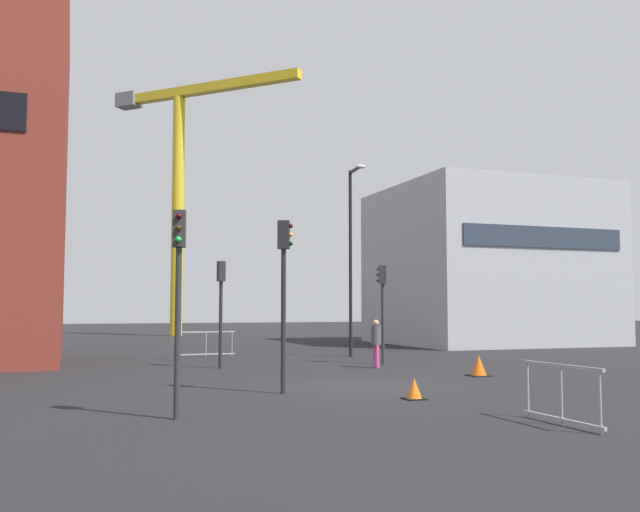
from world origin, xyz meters
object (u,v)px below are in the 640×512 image
at_px(construction_crane, 182,165).
at_px(traffic_light_verge, 221,296).
at_px(traffic_light_median, 179,278).
at_px(streetlamp_tall, 352,247).
at_px(traffic_light_far, 284,277).
at_px(traffic_cone_striped, 479,366).
at_px(traffic_cone_by_barrier, 414,390).
at_px(traffic_light_crosswalk, 382,297).
at_px(pedestrian_walking, 376,340).

bearing_deg(construction_crane, traffic_light_verge, -95.49).
bearing_deg(traffic_light_median, streetlamp_tall, 56.67).
xyz_separation_m(traffic_light_median, traffic_light_verge, (2.99, 10.70, -0.14)).
distance_m(traffic_light_far, traffic_cone_striped, 7.65).
height_order(streetlamp_tall, traffic_cone_striped, streetlamp_tall).
bearing_deg(traffic_light_verge, traffic_light_far, -89.89).
xyz_separation_m(construction_crane, traffic_light_median, (-5.74, -39.26, -10.17)).
height_order(traffic_light_far, traffic_cone_striped, traffic_light_far).
relative_size(streetlamp_tall, traffic_cone_by_barrier, 16.53).
relative_size(traffic_light_far, traffic_light_median, 1.08).
relative_size(construction_crane, traffic_cone_striped, 29.58).
xyz_separation_m(construction_crane, traffic_cone_by_barrier, (-0.23, -38.17, -12.59)).
xyz_separation_m(traffic_light_far, traffic_light_median, (-3.01, -3.12, -0.18)).
relative_size(traffic_light_far, traffic_cone_striped, 6.58).
bearing_deg(traffic_light_verge, traffic_light_median, -105.63).
bearing_deg(streetlamp_tall, traffic_cone_by_barrier, -106.22).
relative_size(construction_crane, traffic_light_crosswalk, 5.20).
relative_size(construction_crane, pedestrian_walking, 11.40).
xyz_separation_m(traffic_light_crosswalk, traffic_light_median, (-9.01, -10.40, 0.17)).
height_order(traffic_light_crosswalk, traffic_light_far, traffic_light_far).
bearing_deg(streetlamp_tall, traffic_light_crosswalk, -94.61).
xyz_separation_m(traffic_light_far, pedestrian_walking, (5.12, 5.93, -1.86)).
xyz_separation_m(construction_crane, traffic_cone_striped, (4.15, -33.93, -12.52)).
xyz_separation_m(traffic_light_crosswalk, traffic_cone_by_barrier, (-3.50, -9.32, -2.26)).
distance_m(traffic_light_verge, traffic_cone_striped, 9.01).
height_order(construction_crane, streetlamp_tall, construction_crane).
relative_size(traffic_light_median, traffic_cone_by_barrier, 8.12).
height_order(traffic_light_crosswalk, traffic_cone_by_barrier, traffic_light_crosswalk).
relative_size(traffic_light_far, traffic_light_verge, 1.14).
bearing_deg(traffic_cone_by_barrier, traffic_light_median, -168.82).
height_order(pedestrian_walking, traffic_cone_striped, pedestrian_walking).
bearing_deg(traffic_light_far, pedestrian_walking, 49.17).
bearing_deg(traffic_cone_striped, streetlamp_tall, 93.73).
relative_size(construction_crane, streetlamp_tall, 2.38).
height_order(traffic_light_median, traffic_cone_striped, traffic_light_median).
bearing_deg(streetlamp_tall, traffic_light_verge, -151.29).
bearing_deg(traffic_light_far, traffic_cone_by_barrier, -39.06).
xyz_separation_m(streetlamp_tall, traffic_light_far, (-6.30, -11.04, -1.83)).
bearing_deg(streetlamp_tall, pedestrian_walking, -103.03).
bearing_deg(traffic_light_median, traffic_cone_striped, 28.31).
distance_m(pedestrian_walking, traffic_cone_by_barrier, 8.41).
distance_m(traffic_light_verge, pedestrian_walking, 5.61).
distance_m(streetlamp_tall, traffic_light_median, 17.07).
bearing_deg(pedestrian_walking, traffic_light_crosswalk, 57.08).
bearing_deg(pedestrian_walking, streetlamp_tall, 76.97).
height_order(traffic_light_median, pedestrian_walking, traffic_light_median).
bearing_deg(pedestrian_walking, construction_crane, 94.52).
bearing_deg(traffic_light_far, traffic_light_verge, 90.11).
bearing_deg(traffic_cone_by_barrier, construction_crane, 89.65).
bearing_deg(traffic_cone_striped, traffic_cone_by_barrier, -135.93).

